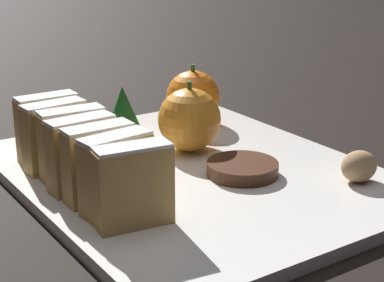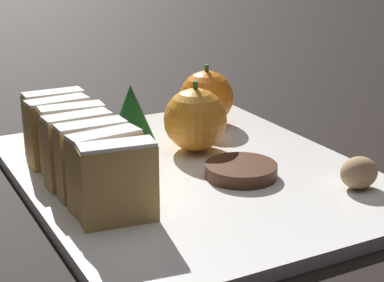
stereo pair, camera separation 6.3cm
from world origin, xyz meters
TOP-DOWN VIEW (x-y plane):
  - ground_plane at (0.00, 0.00)m, footprint 6.00×6.00m
  - serving_platter at (0.00, 0.00)m, footprint 0.32×0.39m
  - stollen_slice_front at (-0.11, -0.08)m, footprint 0.07×0.03m
  - stollen_slice_second at (-0.11, -0.05)m, footprint 0.06×0.03m
  - stollen_slice_third at (-0.11, -0.02)m, footprint 0.06×0.02m
  - stollen_slice_fourth at (-0.11, 0.02)m, footprint 0.06×0.03m
  - stollen_slice_fifth at (-0.11, 0.05)m, footprint 0.06×0.03m
  - stollen_slice_sixth at (-0.11, 0.08)m, footprint 0.06×0.03m
  - stollen_slice_back at (-0.11, 0.11)m, footprint 0.06×0.02m
  - orange_near at (0.09, 0.13)m, footprint 0.07×0.07m
  - orange_far at (0.03, 0.05)m, footprint 0.07×0.07m
  - walnut at (0.11, -0.11)m, footprint 0.04×0.03m
  - chocolate_cookie at (0.03, -0.04)m, footprint 0.07×0.07m
  - evergreen_sprig at (-0.02, 0.10)m, footprint 0.05×0.05m

SIDE VIEW (x-z plane):
  - ground_plane at x=0.00m, z-range 0.00..0.00m
  - serving_platter at x=0.00m, z-range 0.00..0.01m
  - chocolate_cookie at x=0.03m, z-range 0.01..0.03m
  - walnut at x=0.11m, z-range 0.01..0.04m
  - orange_near at x=0.09m, z-range 0.01..0.08m
  - evergreen_sprig at x=-0.02m, z-range 0.01..0.08m
  - orange_far at x=0.03m, z-range 0.01..0.08m
  - stollen_slice_front at x=-0.11m, z-range 0.01..0.08m
  - stollen_slice_second at x=-0.11m, z-range 0.01..0.08m
  - stollen_slice_third at x=-0.11m, z-range 0.01..0.08m
  - stollen_slice_fourth at x=-0.11m, z-range 0.01..0.08m
  - stollen_slice_fifth at x=-0.11m, z-range 0.01..0.08m
  - stollen_slice_sixth at x=-0.11m, z-range 0.01..0.08m
  - stollen_slice_back at x=-0.11m, z-range 0.01..0.08m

